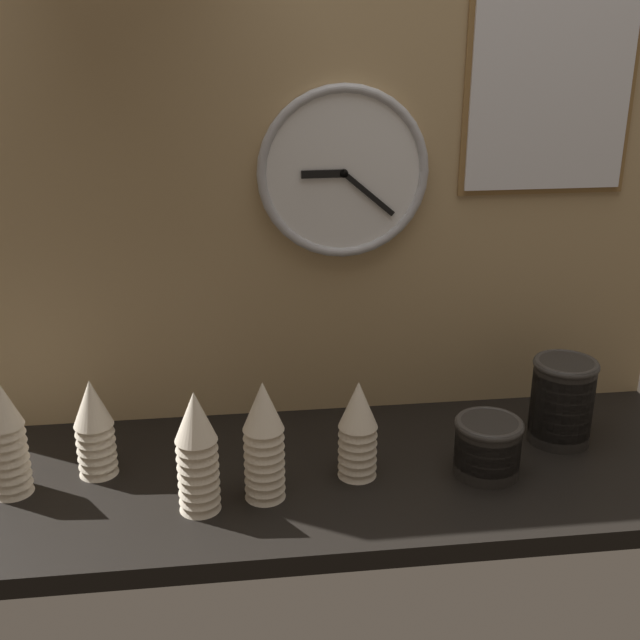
% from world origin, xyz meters
% --- Properties ---
extents(ground_plane, '(1.60, 0.56, 0.04)m').
position_xyz_m(ground_plane, '(0.00, 0.00, -0.02)').
color(ground_plane, black).
extents(wall_tiled_back, '(1.60, 0.03, 1.05)m').
position_xyz_m(wall_tiled_back, '(0.00, 0.27, 0.53)').
color(wall_tiled_back, tan).
rests_on(wall_tiled_back, ground_plane).
extents(cup_stack_center_right, '(0.08, 0.08, 0.20)m').
position_xyz_m(cup_stack_center_right, '(0.06, -0.04, 0.10)').
color(cup_stack_center_right, beige).
rests_on(cup_stack_center_right, ground_plane).
extents(cup_stack_center, '(0.08, 0.08, 0.24)m').
position_xyz_m(cup_stack_center, '(-0.12, -0.09, 0.12)').
color(cup_stack_center, beige).
rests_on(cup_stack_center, ground_plane).
extents(cup_stack_left, '(0.08, 0.08, 0.20)m').
position_xyz_m(cup_stack_left, '(-0.45, 0.03, 0.10)').
color(cup_stack_left, beige).
rests_on(cup_stack_left, ground_plane).
extents(cup_stack_center_left, '(0.08, 0.08, 0.24)m').
position_xyz_m(cup_stack_center_left, '(-0.24, -0.12, 0.12)').
color(cup_stack_center_left, beige).
rests_on(cup_stack_center_left, ground_plane).
extents(cup_stack_far_left, '(0.08, 0.08, 0.24)m').
position_xyz_m(cup_stack_far_left, '(-0.60, -0.02, 0.12)').
color(cup_stack_far_left, beige).
rests_on(cup_stack_far_left, ground_plane).
extents(bowl_stack_right, '(0.14, 0.14, 0.12)m').
position_xyz_m(bowl_stack_right, '(0.32, -0.06, 0.06)').
color(bowl_stack_right, black).
rests_on(bowl_stack_right, ground_plane).
extents(bowl_stack_far_right, '(0.14, 0.14, 0.19)m').
position_xyz_m(bowl_stack_far_right, '(0.51, 0.05, 0.10)').
color(bowl_stack_far_right, black).
rests_on(bowl_stack_far_right, ground_plane).
extents(wall_clock, '(0.36, 0.03, 0.36)m').
position_xyz_m(wall_clock, '(0.07, 0.23, 0.55)').
color(wall_clock, white).
extents(menu_board, '(0.37, 0.01, 0.42)m').
position_xyz_m(menu_board, '(0.50, 0.24, 0.70)').
color(menu_board, olive).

